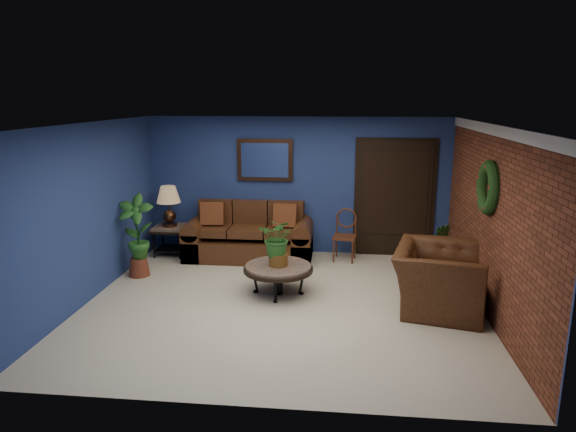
# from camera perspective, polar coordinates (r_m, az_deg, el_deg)

# --- Properties ---
(floor) EXTENTS (5.50, 5.50, 0.00)m
(floor) POSITION_cam_1_polar(r_m,az_deg,el_deg) (7.36, -0.64, -9.65)
(floor) COLOR beige
(floor) RESTS_ON ground
(wall_back) EXTENTS (5.50, 0.04, 2.50)m
(wall_back) POSITION_cam_1_polar(r_m,az_deg,el_deg) (9.41, 1.10, 3.37)
(wall_back) COLOR navy
(wall_back) RESTS_ON ground
(wall_left) EXTENTS (0.04, 5.00, 2.50)m
(wall_left) POSITION_cam_1_polar(r_m,az_deg,el_deg) (7.78, -21.23, 0.36)
(wall_left) COLOR navy
(wall_left) RESTS_ON ground
(wall_right_brick) EXTENTS (0.04, 5.00, 2.50)m
(wall_right_brick) POSITION_cam_1_polar(r_m,az_deg,el_deg) (7.20, 21.64, -0.65)
(wall_right_brick) COLOR brown
(wall_right_brick) RESTS_ON ground
(ceiling) EXTENTS (5.50, 5.00, 0.02)m
(ceiling) POSITION_cam_1_polar(r_m,az_deg,el_deg) (6.79, -0.69, 10.19)
(ceiling) COLOR silver
(ceiling) RESTS_ON wall_back
(crown_molding) EXTENTS (0.03, 5.00, 0.14)m
(crown_molding) POSITION_cam_1_polar(r_m,az_deg,el_deg) (7.02, 22.23, 8.75)
(crown_molding) COLOR white
(crown_molding) RESTS_ON wall_right_brick
(wall_mirror) EXTENTS (1.02, 0.06, 0.77)m
(wall_mirror) POSITION_cam_1_polar(r_m,az_deg,el_deg) (9.37, -2.59, 6.23)
(wall_mirror) COLOR #462918
(wall_mirror) RESTS_ON wall_back
(closet_door) EXTENTS (1.44, 0.06, 2.18)m
(closet_door) POSITION_cam_1_polar(r_m,az_deg,el_deg) (9.43, 11.74, 1.88)
(closet_door) COLOR black
(closet_door) RESTS_ON wall_back
(wreath) EXTENTS (0.16, 0.72, 0.72)m
(wreath) POSITION_cam_1_polar(r_m,az_deg,el_deg) (7.14, 21.38, 2.96)
(wreath) COLOR black
(wreath) RESTS_ON wall_right_brick
(sofa) EXTENTS (2.25, 0.97, 1.01)m
(sofa) POSITION_cam_1_polar(r_m,az_deg,el_deg) (9.32, -4.26, -2.56)
(sofa) COLOR #4E2A16
(sofa) RESTS_ON ground
(coffee_table) EXTENTS (1.02, 1.02, 0.44)m
(coffee_table) POSITION_cam_1_polar(r_m,az_deg,el_deg) (7.56, -1.09, -5.92)
(coffee_table) COLOR #494540
(coffee_table) RESTS_ON ground
(end_table) EXTENTS (0.60, 0.60, 0.54)m
(end_table) POSITION_cam_1_polar(r_m,az_deg,el_deg) (9.63, -12.94, -1.83)
(end_table) COLOR #494540
(end_table) RESTS_ON ground
(table_lamp) EXTENTS (0.43, 0.43, 0.71)m
(table_lamp) POSITION_cam_1_polar(r_m,az_deg,el_deg) (9.49, -13.12, 1.61)
(table_lamp) COLOR #462918
(table_lamp) RESTS_ON end_table
(side_chair) EXTENTS (0.44, 0.44, 0.91)m
(side_chair) POSITION_cam_1_polar(r_m,az_deg,el_deg) (9.16, 6.38, -1.70)
(side_chair) COLOR #5B2C1A
(side_chair) RESTS_ON ground
(armchair) EXTENTS (1.44, 1.56, 0.86)m
(armchair) POSITION_cam_1_polar(r_m,az_deg,el_deg) (7.33, 16.45, -6.68)
(armchair) COLOR #4E2A16
(armchair) RESTS_ON ground
(coffee_plant) EXTENTS (0.61, 0.56, 0.71)m
(coffee_plant) POSITION_cam_1_polar(r_m,az_deg,el_deg) (7.42, -1.10, -2.66)
(coffee_plant) COLOR brown
(coffee_plant) RESTS_ON coffee_table
(floor_plant) EXTENTS (0.42, 0.34, 0.88)m
(floor_plant) POSITION_cam_1_polar(r_m,az_deg,el_deg) (8.64, 16.18, -3.40)
(floor_plant) COLOR brown
(floor_plant) RESTS_ON ground
(tall_plant) EXTENTS (0.58, 0.39, 1.34)m
(tall_plant) POSITION_cam_1_polar(r_m,az_deg,el_deg) (8.56, -16.46, -1.85)
(tall_plant) COLOR brown
(tall_plant) RESTS_ON ground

